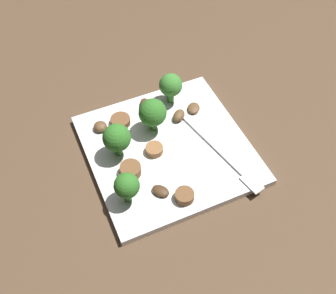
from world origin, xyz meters
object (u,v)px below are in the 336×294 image
at_px(fork, 225,157).
at_px(mushroom_5, 146,104).
at_px(plate, 168,149).
at_px(broccoli_floret_0, 127,186).
at_px(sausage_slice_3, 131,170).
at_px(broccoli_floret_2, 117,138).
at_px(broccoli_floret_1, 153,113).
at_px(mushroom_2, 161,191).
at_px(sausage_slice_0, 120,121).
at_px(sausage_slice_4, 155,150).
at_px(broccoli_floret_3, 171,86).
at_px(sausage_slice_2, 184,196).
at_px(mushroom_1, 179,115).
at_px(mushroom_3, 100,126).
at_px(mushroom_0, 194,108).

xyz_separation_m(fork, mushroom_5, (-0.15, -0.07, 0.00)).
xyz_separation_m(plate, mushroom_5, (-0.09, 0.00, 0.01)).
distance_m(broccoli_floret_0, sausage_slice_3, 0.05).
xyz_separation_m(broccoli_floret_0, broccoli_floret_2, (-0.08, 0.01, 0.00)).
bearing_deg(fork, plate, -140.16).
height_order(broccoli_floret_1, broccoli_floret_2, same).
bearing_deg(mushroom_2, mushroom_5, 165.08).
bearing_deg(sausage_slice_0, sausage_slice_4, 19.36).
height_order(sausage_slice_4, mushroom_2, sausage_slice_4).
bearing_deg(sausage_slice_4, broccoli_floret_3, 143.46).
xyz_separation_m(broccoli_floret_1, broccoli_floret_3, (-0.05, 0.05, -0.00)).
height_order(broccoli_floret_0, sausage_slice_2, broccoli_floret_0).
xyz_separation_m(plate, mushroom_1, (-0.05, 0.04, 0.01)).
xyz_separation_m(sausage_slice_0, sausage_slice_4, (0.08, 0.03, 0.00)).
relative_size(broccoli_floret_1, mushroom_3, 2.83).
bearing_deg(broccoli_floret_2, mushroom_1, 104.29).
xyz_separation_m(broccoli_floret_2, mushroom_0, (-0.04, 0.14, -0.03)).
relative_size(sausage_slice_4, mushroom_1, 1.04).
height_order(fork, mushroom_3, mushroom_3).
bearing_deg(broccoli_floret_3, mushroom_3, -84.90).
height_order(broccoli_floret_1, mushroom_1, broccoli_floret_1).
relative_size(broccoli_floret_0, mushroom_3, 2.52).
xyz_separation_m(mushroom_0, mushroom_2, (0.13, -0.11, 0.00)).
height_order(mushroom_0, mushroom_2, same).
bearing_deg(sausage_slice_4, mushroom_1, 127.87).
bearing_deg(broccoli_floret_1, mushroom_2, -17.63).
height_order(broccoli_floret_1, sausage_slice_2, broccoli_floret_1).
relative_size(broccoli_floret_3, mushroom_5, 2.18).
height_order(plate, mushroom_1, mushroom_1).
bearing_deg(broccoli_floret_1, broccoli_floret_3, 131.87).
bearing_deg(broccoli_floret_3, sausage_slice_3, -45.81).
relative_size(mushroom_2, mushroom_5, 1.02).
relative_size(broccoli_floret_3, sausage_slice_0, 1.76).
height_order(sausage_slice_0, mushroom_0, sausage_slice_0).
xyz_separation_m(sausage_slice_3, sausage_slice_4, (-0.02, 0.05, -0.00)).
distance_m(mushroom_0, mushroom_2, 0.17).
relative_size(broccoli_floret_1, broccoli_floret_2, 1.01).
relative_size(sausage_slice_4, mushroom_5, 1.05).
bearing_deg(mushroom_0, sausage_slice_4, -59.02).
xyz_separation_m(broccoli_floret_1, mushroom_3, (-0.03, -0.08, -0.03)).
height_order(broccoli_floret_1, mushroom_2, broccoli_floret_1).
bearing_deg(broccoli_floret_3, sausage_slice_2, -18.30).
xyz_separation_m(sausage_slice_3, mushroom_3, (-0.10, -0.01, -0.00)).
bearing_deg(fork, sausage_slice_4, -131.96).
distance_m(broccoli_floret_2, mushroom_5, 0.11).
height_order(sausage_slice_0, mushroom_2, sausage_slice_0).
relative_size(broccoli_floret_3, mushroom_1, 2.16).
bearing_deg(mushroom_2, broccoli_floret_1, 162.37).
bearing_deg(broccoli_floret_1, mushroom_3, -113.87).
bearing_deg(mushroom_5, fork, 25.28).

